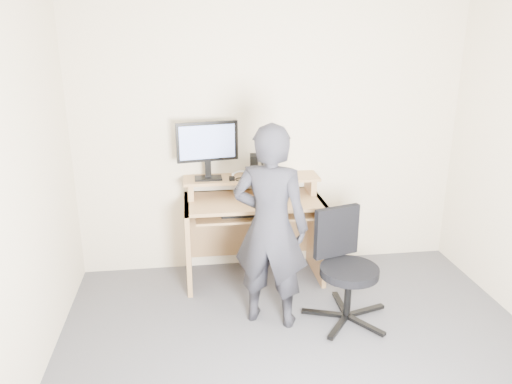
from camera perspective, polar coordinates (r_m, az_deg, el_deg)
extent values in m
plane|color=#55555A|center=(3.48, 6.61, -20.52)|extent=(3.50, 3.50, 0.00)
cube|color=beige|center=(4.52, 1.75, 6.51)|extent=(3.50, 0.02, 2.50)
cube|color=tan|center=(4.44, -7.74, -5.75)|extent=(0.04, 0.60, 0.75)
cube|color=tan|center=(4.58, 6.98, -4.95)|extent=(0.04, 0.60, 0.75)
cube|color=tan|center=(4.34, -0.27, -1.03)|extent=(1.20, 0.60, 0.03)
cube|color=tan|center=(4.30, -0.13, -2.58)|extent=(1.02, 0.38, 0.02)
cube|color=tan|center=(4.42, -7.48, 0.40)|extent=(0.05, 0.28, 0.15)
cube|color=tan|center=(4.55, 6.23, 0.97)|extent=(0.05, 0.28, 0.15)
cube|color=tan|center=(4.43, -0.53, 1.58)|extent=(1.20, 0.30, 0.02)
cube|color=tan|center=(4.72, -0.72, -3.46)|extent=(1.20, 0.03, 0.65)
cube|color=black|center=(4.38, -5.46, 1.58)|extent=(0.23, 0.15, 0.02)
cube|color=black|center=(4.38, -5.51, 2.70)|extent=(0.05, 0.04, 0.15)
cube|color=black|center=(4.30, -5.59, 5.76)|extent=(0.53, 0.13, 0.34)
cube|color=#7D93D8|center=(4.27, -5.58, 5.70)|extent=(0.47, 0.09, 0.29)
cube|color=black|center=(4.41, -0.23, 3.02)|extent=(0.08, 0.14, 0.20)
cylinder|color=#BCBCC1|center=(4.44, 1.05, 2.89)|extent=(0.09, 0.09, 0.16)
cube|color=black|center=(4.42, 1.70, 1.75)|extent=(0.08, 0.13, 0.01)
cube|color=black|center=(4.32, -2.77, 1.54)|extent=(0.05, 0.04, 0.03)
torus|color=silver|center=(4.45, -1.77, 1.92)|extent=(0.20, 0.20, 0.06)
cube|color=black|center=(4.27, -0.93, -2.34)|extent=(0.46, 0.19, 0.03)
ellipsoid|color=black|center=(4.27, 3.06, -0.90)|extent=(0.10, 0.07, 0.04)
cube|color=black|center=(4.16, 12.38, -13.09)|extent=(0.34, 0.14, 0.03)
cube|color=black|center=(4.21, 9.60, -12.47)|extent=(0.05, 0.34, 0.03)
cube|color=black|center=(4.07, 7.71, -13.56)|extent=(0.34, 0.15, 0.03)
cube|color=black|center=(3.92, 9.38, -14.98)|extent=(0.24, 0.30, 0.03)
cube|color=black|center=(3.98, 12.39, -14.65)|extent=(0.23, 0.30, 0.03)
cylinder|color=black|center=(3.97, 10.45, -11.43)|extent=(0.05, 0.05, 0.36)
cylinder|color=black|center=(3.88, 10.62, -8.90)|extent=(0.45, 0.45, 0.06)
cube|color=black|center=(3.92, 9.19, -4.48)|extent=(0.37, 0.16, 0.40)
imported|color=black|center=(3.67, 1.66, -4.05)|extent=(0.67, 0.56, 1.55)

